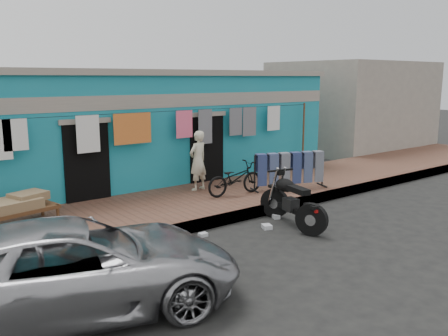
% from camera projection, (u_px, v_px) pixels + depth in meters
% --- Properties ---
extents(ground, '(80.00, 80.00, 0.00)m').
position_uv_depth(ground, '(286.00, 241.00, 9.30)').
color(ground, black).
rests_on(ground, ground).
extents(sidewalk, '(28.00, 3.00, 0.25)m').
position_uv_depth(sidewalk, '(199.00, 203.00, 11.60)').
color(sidewalk, brown).
rests_on(sidewalk, ground).
extents(curb, '(28.00, 0.10, 0.25)m').
position_uv_depth(curb, '(236.00, 216.00, 10.48)').
color(curb, gray).
rests_on(curb, ground).
extents(building, '(12.20, 5.20, 3.36)m').
position_uv_depth(building, '(124.00, 126.00, 14.41)').
color(building, teal).
rests_on(building, ground).
extents(neighbor_right, '(6.00, 5.00, 3.80)m').
position_uv_depth(neighbor_right, '(351.00, 106.00, 20.99)').
color(neighbor_right, '#9E9384').
rests_on(neighbor_right, ground).
extents(clothesline, '(10.06, 0.06, 2.10)m').
position_uv_depth(clothesline, '(161.00, 131.00, 12.08)').
color(clothesline, brown).
rests_on(clothesline, sidewalk).
extents(car, '(5.03, 3.27, 1.31)m').
position_uv_depth(car, '(74.00, 266.00, 6.37)').
color(car, '#A6A6AB').
rests_on(car, ground).
extents(seated_person, '(0.63, 0.49, 1.56)m').
position_uv_depth(seated_person, '(198.00, 161.00, 12.28)').
color(seated_person, beige).
rests_on(seated_person, sidewalk).
extents(bicycle, '(1.60, 0.68, 1.01)m').
position_uv_depth(bicycle, '(235.00, 175.00, 11.82)').
color(bicycle, black).
rests_on(bicycle, sidewalk).
extents(motorcycle, '(1.37, 2.04, 1.15)m').
position_uv_depth(motorcycle, '(292.00, 200.00, 10.12)').
color(motorcycle, black).
rests_on(motorcycle, ground).
extents(charpoy, '(2.09, 1.50, 0.60)m').
position_uv_depth(charpoy, '(12.00, 212.00, 9.29)').
color(charpoy, brown).
rests_on(charpoy, sidewalk).
extents(jeans_rack, '(2.34, 1.74, 1.00)m').
position_uv_depth(jeans_rack, '(289.00, 170.00, 12.50)').
color(jeans_rack, black).
rests_on(jeans_rack, sidewalk).
extents(litter_a, '(0.17, 0.14, 0.07)m').
position_uv_depth(litter_a, '(203.00, 235.00, 9.53)').
color(litter_a, silver).
rests_on(litter_a, ground).
extents(litter_b, '(0.20, 0.22, 0.09)m').
position_uv_depth(litter_b, '(276.00, 217.00, 10.75)').
color(litter_b, silver).
rests_on(litter_b, ground).
extents(litter_c, '(0.25, 0.27, 0.09)m').
position_uv_depth(litter_c, '(267.00, 227.00, 10.02)').
color(litter_c, silver).
rests_on(litter_c, ground).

